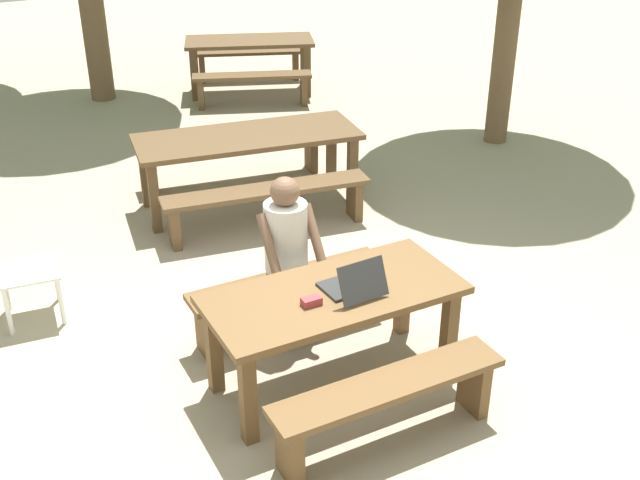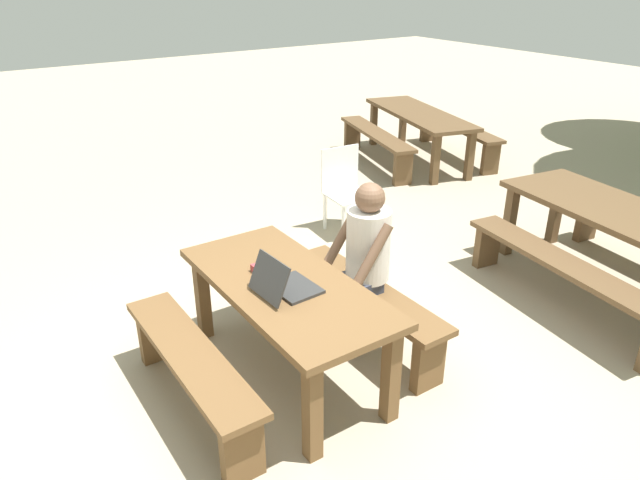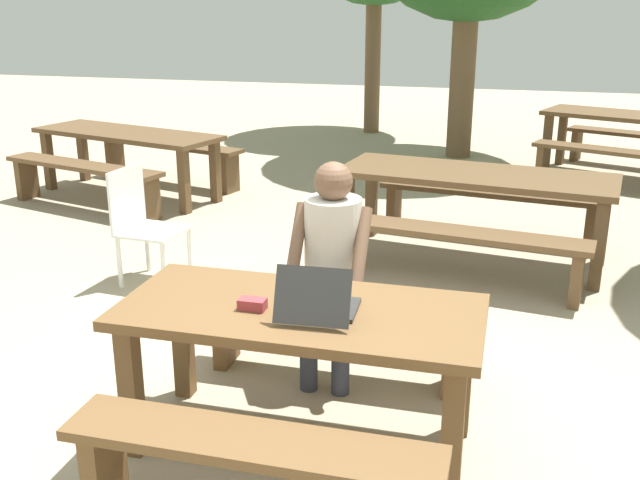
# 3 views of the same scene
# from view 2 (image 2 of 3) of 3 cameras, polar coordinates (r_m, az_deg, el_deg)

# --- Properties ---
(ground_plane) EXTENTS (30.00, 30.00, 0.00)m
(ground_plane) POSITION_cam_2_polar(r_m,az_deg,el_deg) (4.23, -3.11, -12.66)
(ground_plane) COLOR tan
(picnic_table_front) EXTENTS (1.69, 0.77, 0.72)m
(picnic_table_front) POSITION_cam_2_polar(r_m,az_deg,el_deg) (3.89, -3.32, -5.60)
(picnic_table_front) COLOR brown
(picnic_table_front) RESTS_ON ground
(bench_near) EXTENTS (1.52, 0.30, 0.46)m
(bench_near) POSITION_cam_2_polar(r_m,az_deg,el_deg) (3.80, -12.36, -11.99)
(bench_near) COLOR brown
(bench_near) RESTS_ON ground
(bench_far) EXTENTS (1.52, 0.30, 0.46)m
(bench_far) POSITION_cam_2_polar(r_m,az_deg,el_deg) (4.37, 4.59, -6.01)
(bench_far) COLOR brown
(bench_far) RESTS_ON ground
(laptop) EXTENTS (0.35, 0.38, 0.26)m
(laptop) POSITION_cam_2_polar(r_m,az_deg,el_deg) (3.69, -3.54, -4.26)
(laptop) COLOR #2D2D2D
(laptop) RESTS_ON picnic_table_front
(small_pouch) EXTENTS (0.12, 0.07, 0.05)m
(small_pouch) POSITION_cam_2_polar(r_m,az_deg,el_deg) (3.94, -5.89, -2.89)
(small_pouch) COLOR #993338
(small_pouch) RESTS_ON picnic_table_front
(person_seated) EXTENTS (0.42, 0.41, 1.26)m
(person_seated) POSITION_cam_2_polar(r_m,az_deg,el_deg) (4.16, 4.29, -1.28)
(person_seated) COLOR #333847
(person_seated) RESTS_ON ground
(plastic_chair) EXTENTS (0.48, 0.48, 0.88)m
(plastic_chair) POSITION_cam_2_polar(r_m,az_deg,el_deg) (6.17, 2.52, 5.05)
(plastic_chair) COLOR white
(plastic_chair) RESTS_ON ground
(picnic_table_rear) EXTENTS (2.27, 1.11, 0.74)m
(picnic_table_rear) POSITION_cam_2_polar(r_m,az_deg,el_deg) (5.48, 27.61, 1.36)
(picnic_table_rear) COLOR brown
(picnic_table_rear) RESTS_ON ground
(bench_rear_south) EXTENTS (1.98, 0.58, 0.45)m
(bench_rear_south) POSITION_cam_2_polar(r_m,az_deg,el_deg) (5.12, 22.46, -2.96)
(bench_rear_south) COLOR brown
(bench_rear_south) RESTS_ON ground
(picnic_table_distant) EXTENTS (2.27, 1.25, 0.71)m
(picnic_table_distant) POSITION_cam_2_polar(r_m,az_deg,el_deg) (8.56, 9.57, 11.49)
(picnic_table_distant) COLOR brown
(picnic_table_distant) RESTS_ON ground
(bench_distant_south) EXTENTS (1.95, 0.80, 0.48)m
(bench_distant_south) POSITION_cam_2_polar(r_m,az_deg,el_deg) (8.34, 5.43, 9.64)
(bench_distant_south) COLOR brown
(bench_distant_south) RESTS_ON ground
(bench_distant_north) EXTENTS (1.95, 0.80, 0.48)m
(bench_distant_north) POSITION_cam_2_polar(r_m,az_deg,el_deg) (8.94, 13.22, 10.16)
(bench_distant_north) COLOR brown
(bench_distant_north) RESTS_ON ground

